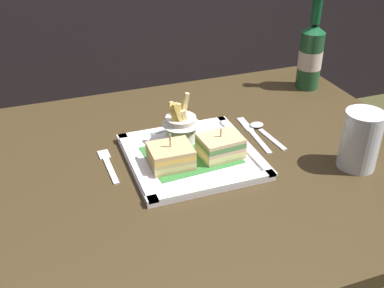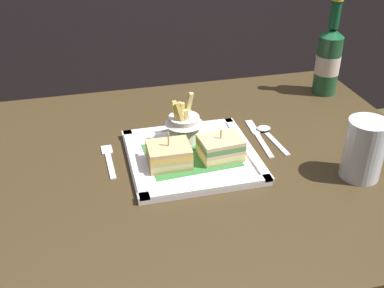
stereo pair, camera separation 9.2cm
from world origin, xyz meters
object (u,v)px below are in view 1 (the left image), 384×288
object	(u,v)px
sandwich_half_left	(171,156)
fork	(108,164)
dining_table	(192,202)
fries_cup	(182,124)
square_plate	(192,156)
spoon	(261,129)
water_glass	(360,143)
sandwich_half_right	(220,146)
beer_bottle	(311,55)
knife	(252,133)

from	to	relation	value
sandwich_half_left	fork	size ratio (longest dim) A/B	0.66
dining_table	fork	world-z (taller)	fork
sandwich_half_left	fries_cup	world-z (taller)	fries_cup
square_plate	fork	xyz separation A→B (m)	(-0.18, 0.04, -0.00)
fries_cup	spoon	distance (m)	0.21
water_glass	spoon	xyz separation A→B (m)	(-0.12, 0.21, -0.05)
sandwich_half_right	water_glass	bearing A→B (deg)	-25.07
beer_bottle	water_glass	world-z (taller)	beer_bottle
sandwich_half_right	spoon	size ratio (longest dim) A/B	0.69
water_glass	fork	size ratio (longest dim) A/B	0.93
fries_cup	water_glass	distance (m)	0.38
spoon	sandwich_half_right	bearing A→B (deg)	-149.05
sandwich_half_left	beer_bottle	distance (m)	0.58
fries_cup	fork	size ratio (longest dim) A/B	0.80
square_plate	fries_cup	world-z (taller)	fries_cup
square_plate	water_glass	size ratio (longest dim) A/B	2.13
knife	fork	bearing A→B (deg)	-177.43
water_glass	sandwich_half_left	bearing A→B (deg)	161.88
sandwich_half_right	knife	size ratio (longest dim) A/B	0.53
sandwich_half_left	sandwich_half_right	distance (m)	0.11
dining_table	sandwich_half_right	size ratio (longest dim) A/B	11.46
water_glass	fork	xyz separation A→B (m)	(-0.50, 0.19, -0.06)
water_glass	square_plate	bearing A→B (deg)	155.42
sandwich_half_left	fork	xyz separation A→B (m)	(-0.12, 0.06, -0.03)
dining_table	sandwich_half_right	distance (m)	0.16
sandwich_half_left	knife	distance (m)	0.25
square_plate	knife	size ratio (longest dim) A/B	1.52
fork	spoon	distance (m)	0.38
square_plate	sandwich_half_right	world-z (taller)	sandwich_half_right
sandwich_half_right	water_glass	xyz separation A→B (m)	(0.26, -0.12, 0.02)
square_plate	spoon	xyz separation A→B (m)	(0.20, 0.06, -0.00)
sandwich_half_right	square_plate	bearing A→B (deg)	157.73
beer_bottle	fork	bearing A→B (deg)	-161.39
beer_bottle	fries_cup	bearing A→B (deg)	-157.41
sandwich_half_left	water_glass	distance (m)	0.40
water_glass	knife	xyz separation A→B (m)	(-0.14, 0.20, -0.06)
sandwich_half_right	sandwich_half_left	bearing A→B (deg)	-180.00
sandwich_half_right	knife	bearing A→B (deg)	33.94
sandwich_half_left	fork	distance (m)	0.14
water_glass	fork	bearing A→B (deg)	159.38
square_plate	water_glass	bearing A→B (deg)	-24.58
square_plate	sandwich_half_left	size ratio (longest dim) A/B	3.01
sandwich_half_right	fork	distance (m)	0.25
dining_table	knife	size ratio (longest dim) A/B	6.02
sandwich_half_right	spoon	world-z (taller)	sandwich_half_right
dining_table	fries_cup	xyz separation A→B (m)	(0.00, 0.07, 0.17)
fork	square_plate	bearing A→B (deg)	-13.02
sandwich_half_left	fork	bearing A→B (deg)	152.18
knife	sandwich_half_left	bearing A→B (deg)	-160.93
sandwich_half_right	beer_bottle	world-z (taller)	beer_bottle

